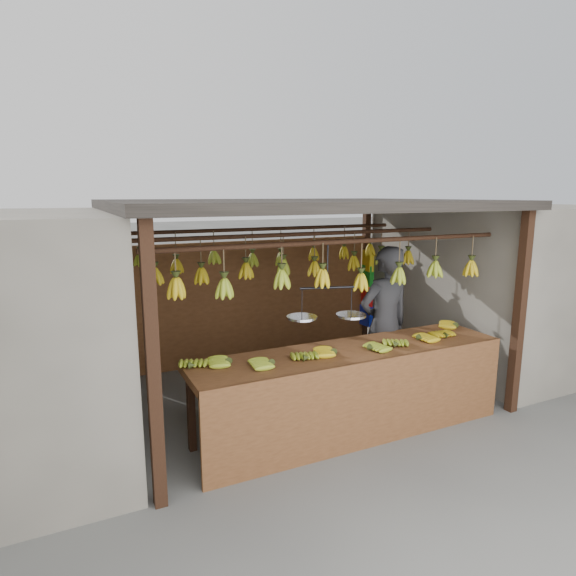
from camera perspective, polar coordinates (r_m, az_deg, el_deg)
ground at (r=6.20m, az=1.22°, el=-12.36°), size 80.00×80.00×0.00m
stall at (r=6.01m, az=-0.12°, el=6.34°), size 4.30×3.30×2.40m
neighbor_right at (r=8.10m, az=24.65°, el=0.69°), size 3.00×3.00×2.30m
counter at (r=4.97m, az=8.13°, el=-9.73°), size 3.46×0.77×0.96m
hanging_bananas at (r=5.76m, az=1.33°, el=2.61°), size 3.55×2.25×0.39m
balance_scale at (r=4.87m, az=4.62°, el=-2.98°), size 0.79×0.44×0.76m
vendor at (r=5.83m, az=11.37°, el=-4.31°), size 0.70×0.47×1.88m
bag_bundles at (r=7.99m, az=9.34°, el=0.12°), size 0.08×0.26×1.26m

